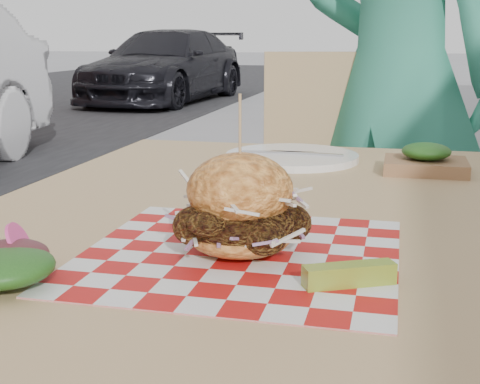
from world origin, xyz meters
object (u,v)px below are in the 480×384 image
Objects in this scene: diner at (396,79)px; sandwich at (240,211)px; patio_table at (248,260)px; patio_chair at (319,185)px; car_dark at (166,66)px.

diner reaches higher than sandwich.
patio_table is (-0.19, -1.18, -0.20)m from diner.
patio_chair is (-0.21, -0.10, -0.32)m from diner.
sandwich is (-0.16, -1.39, -0.07)m from diner.
patio_table is 0.25m from sandwich.
car_dark is 20.48× the size of sandwich.
patio_table is at bearing 100.15° from sandwich.
patio_table is 6.52× the size of sandwich.
patio_table is at bearing -64.87° from car_dark.
diner is 0.40m from patio_chair.
car_dark is at bearing 100.32° from patio_chair.
patio_chair is at bearing 91.13° from patio_table.
diner is 0.46× the size of car_dark.
diner is at bearing 83.62° from sandwich.
patio_chair is (-0.02, 1.08, -0.12)m from patio_table.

